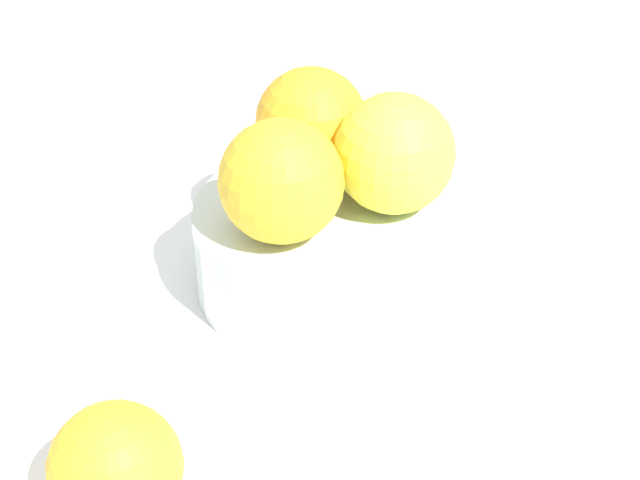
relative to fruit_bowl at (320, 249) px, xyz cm
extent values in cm
cube|color=white|center=(0.00, 0.00, -3.77)|extent=(110.00, 110.00, 2.00)
cylinder|color=silver|center=(0.00, 0.00, -2.37)|extent=(9.57, 9.57, 0.80)
cylinder|color=silver|center=(0.00, 0.00, 0.13)|extent=(15.44, 15.44, 5.79)
sphere|color=yellow|center=(4.25, 0.94, 6.61)|extent=(7.18, 7.18, 7.18)
sphere|color=yellow|center=(-1.84, -2.78, 6.58)|extent=(7.12, 7.12, 7.12)
sphere|color=#F9A823|center=(-1.04, 4.09, 6.52)|extent=(6.99, 6.99, 6.99)
sphere|color=yellow|center=(-7.29, -18.74, 0.42)|extent=(6.37, 6.37, 6.37)
camera|label=1|loc=(5.76, -46.95, 34.99)|focal=53.45mm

